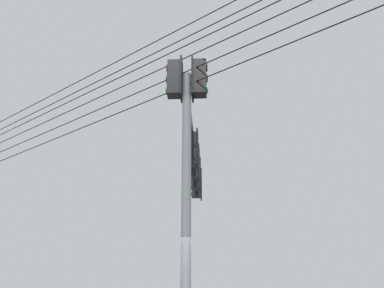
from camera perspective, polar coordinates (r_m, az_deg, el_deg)
The scene contains 2 objects.
signal_mast_assembly at distance 9.62m, azimuth -0.08°, elevation -2.01°, with size 6.28×0.97×6.64m.
overhead_wire_span at distance 9.57m, azimuth -5.27°, elevation 11.86°, with size 12.09×16.33×1.93m.
Camera 1 is at (6.74, 0.18, 1.38)m, focal length 34.49 mm.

